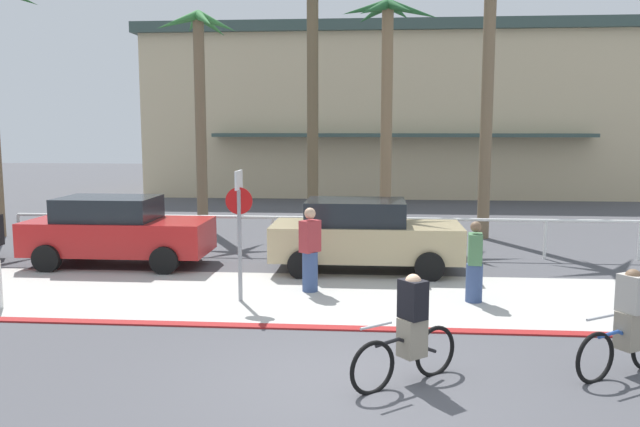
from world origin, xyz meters
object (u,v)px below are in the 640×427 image
(car_red_1, at_px, (117,230))
(car_tan_2, at_px, (364,235))
(palm_tree_3, at_px, (386,65))
(stop_sign_bike_lane, at_px, (239,217))
(cyclist_blue_0, at_px, (628,325))
(palm_tree_1, at_px, (199,75))
(cyclist_black_1, at_px, (410,332))
(pedestrian_0, at_px, (310,253))
(palm_tree_4, at_px, (490,40))
(pedestrian_1, at_px, (475,266))

(car_red_1, relative_size, car_tan_2, 1.00)
(palm_tree_3, bearing_deg, stop_sign_bike_lane, -108.68)
(cyclist_blue_0, bearing_deg, car_tan_2, 121.12)
(palm_tree_1, bearing_deg, cyclist_blue_0, -53.11)
(cyclist_black_1, bearing_deg, palm_tree_3, 90.61)
(palm_tree_3, distance_m, cyclist_black_1, 13.25)
(cyclist_blue_0, bearing_deg, pedestrian_0, 139.30)
(palm_tree_4, xyz_separation_m, car_red_1, (-9.61, -4.75, -5.05))
(palm_tree_3, xyz_separation_m, car_tan_2, (-0.58, -5.75, -4.41))
(car_red_1, distance_m, pedestrian_0, 5.43)
(palm_tree_3, distance_m, palm_tree_4, 3.18)
(palm_tree_4, bearing_deg, stop_sign_bike_lane, -127.12)
(palm_tree_1, height_order, pedestrian_0, palm_tree_1)
(stop_sign_bike_lane, relative_size, cyclist_black_1, 1.71)
(stop_sign_bike_lane, relative_size, palm_tree_4, 0.32)
(palm_tree_4, bearing_deg, cyclist_blue_0, -89.36)
(palm_tree_3, bearing_deg, pedestrian_1, -79.16)
(palm_tree_1, xyz_separation_m, cyclist_black_1, (6.17, -12.76, -4.34))
(stop_sign_bike_lane, relative_size, palm_tree_3, 0.35)
(palm_tree_3, distance_m, car_red_1, 9.70)
(palm_tree_1, xyz_separation_m, palm_tree_4, (9.04, -1.14, 0.88))
(stop_sign_bike_lane, distance_m, palm_tree_4, 10.69)
(cyclist_black_1, bearing_deg, pedestrian_0, 110.91)
(car_tan_2, distance_m, pedestrian_0, 2.30)
(pedestrian_0, distance_m, pedestrian_1, 3.29)
(cyclist_blue_0, distance_m, pedestrian_1, 3.87)
(palm_tree_3, height_order, pedestrian_1, palm_tree_3)
(stop_sign_bike_lane, relative_size, car_tan_2, 0.58)
(cyclist_blue_0, distance_m, cyclist_black_1, 3.04)
(stop_sign_bike_lane, bearing_deg, cyclist_blue_0, -28.20)
(cyclist_black_1, height_order, pedestrian_0, pedestrian_0)
(palm_tree_1, relative_size, pedestrian_1, 4.45)
(stop_sign_bike_lane, xyz_separation_m, palm_tree_4, (5.92, 7.83, 4.24))
(palm_tree_3, bearing_deg, palm_tree_1, 176.92)
(cyclist_black_1, xyz_separation_m, pedestrian_1, (1.46, 4.10, 0.03))
(palm_tree_4, distance_m, car_tan_2, 7.91)
(car_red_1, bearing_deg, cyclist_blue_0, -32.98)
(cyclist_blue_0, bearing_deg, car_red_1, 147.02)
(palm_tree_4, relative_size, car_red_1, 1.83)
(pedestrian_0, bearing_deg, pedestrian_1, -9.59)
(cyclist_blue_0, relative_size, cyclist_black_1, 1.04)
(stop_sign_bike_lane, bearing_deg, pedestrian_1, 3.97)
(palm_tree_4, distance_m, cyclist_blue_0, 12.24)
(car_tan_2, distance_m, pedestrian_1, 3.38)
(car_tan_2, distance_m, cyclist_black_1, 6.73)
(car_red_1, xyz_separation_m, car_tan_2, (6.03, -0.18, 0.00))
(palm_tree_3, xyz_separation_m, pedestrian_1, (1.60, -8.33, -4.55))
(palm_tree_1, xyz_separation_m, pedestrian_0, (4.40, -8.11, -4.22))
(car_red_1, distance_m, cyclist_black_1, 9.62)
(car_tan_2, height_order, pedestrian_1, car_tan_2)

